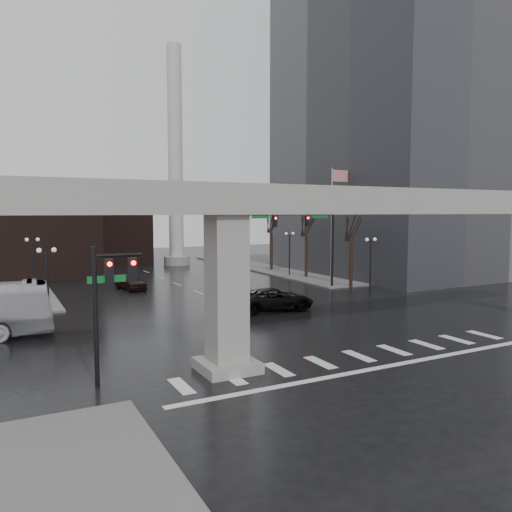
{
  "coord_description": "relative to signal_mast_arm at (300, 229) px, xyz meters",
  "views": [
    {
      "loc": [
        -16.36,
        -20.86,
        7.43
      ],
      "look_at": [
        -1.1,
        8.36,
        4.5
      ],
      "focal_mm": 35.0,
      "sensor_mm": 36.0,
      "label": 1
    }
  ],
  "objects": [
    {
      "name": "ground",
      "position": [
        -8.99,
        -18.8,
        -5.83
      ],
      "size": [
        160.0,
        160.0,
        0.0
      ],
      "primitive_type": "plane",
      "color": "black",
      "rests_on": "ground"
    },
    {
      "name": "sidewalk_ne",
      "position": [
        17.01,
        17.2,
        -5.75
      ],
      "size": [
        28.0,
        36.0,
        0.15
      ],
      "primitive_type": "cube",
      "color": "slate",
      "rests_on": "ground"
    },
    {
      "name": "elevated_guideway",
      "position": [
        -7.73,
        -18.8,
        1.05
      ],
      "size": [
        48.0,
        2.6,
        8.7
      ],
      "color": "gray",
      "rests_on": "ground"
    },
    {
      "name": "office_tower",
      "position": [
        19.01,
        7.2,
        15.17
      ],
      "size": [
        22.0,
        26.0,
        42.0
      ],
      "primitive_type": "cube",
      "color": "slate",
      "rests_on": "ground"
    },
    {
      "name": "building_far_left",
      "position": [
        -22.99,
        23.2,
        -0.83
      ],
      "size": [
        16.0,
        14.0,
        10.0
      ],
      "primitive_type": "cube",
      "color": "black",
      "rests_on": "ground"
    },
    {
      "name": "building_far_mid",
      "position": [
        -10.99,
        33.2,
        -1.83
      ],
      "size": [
        10.0,
        10.0,
        8.0
      ],
      "primitive_type": "cube",
      "color": "black",
      "rests_on": "ground"
    },
    {
      "name": "smokestack",
      "position": [
        -2.99,
        27.2,
        7.52
      ],
      "size": [
        3.6,
        3.6,
        30.0
      ],
      "color": "beige",
      "rests_on": "ground"
    },
    {
      "name": "signal_mast_arm",
      "position": [
        0.0,
        0.0,
        0.0
      ],
      "size": [
        12.12,
        0.43,
        8.0
      ],
      "color": "black",
      "rests_on": "ground"
    },
    {
      "name": "signal_left_pole",
      "position": [
        -21.24,
        -18.3,
        -1.76
      ],
      "size": [
        2.3,
        0.3,
        6.0
      ],
      "color": "black",
      "rests_on": "ground"
    },
    {
      "name": "flagpole_assembly",
      "position": [
        6.3,
        3.2,
        1.7
      ],
      "size": [
        2.06,
        0.12,
        12.0
      ],
      "color": "silver",
      "rests_on": "ground"
    },
    {
      "name": "lamp_right_0",
      "position": [
        4.51,
        -4.8,
        -2.36
      ],
      "size": [
        1.22,
        0.32,
        5.11
      ],
      "color": "black",
      "rests_on": "ground"
    },
    {
      "name": "lamp_right_1",
      "position": [
        4.51,
        9.2,
        -2.36
      ],
      "size": [
        1.22,
        0.32,
        5.11
      ],
      "color": "black",
      "rests_on": "ground"
    },
    {
      "name": "lamp_right_2",
      "position": [
        4.51,
        23.2,
        -2.36
      ],
      "size": [
        1.22,
        0.32,
        5.11
      ],
      "color": "black",
      "rests_on": "ground"
    },
    {
      "name": "lamp_left_0",
      "position": [
        -22.49,
        -4.8,
        -2.36
      ],
      "size": [
        1.22,
        0.32,
        5.11
      ],
      "color": "black",
      "rests_on": "ground"
    },
    {
      "name": "lamp_left_1",
      "position": [
        -22.49,
        9.2,
        -2.36
      ],
      "size": [
        1.22,
        0.32,
        5.11
      ],
      "color": "black",
      "rests_on": "ground"
    },
    {
      "name": "lamp_left_2",
      "position": [
        -22.49,
        23.2,
        -2.36
      ],
      "size": [
        1.22,
        0.32,
        5.11
      ],
      "color": "black",
      "rests_on": "ground"
    },
    {
      "name": "tree_right_0",
      "position": [
        5.54,
        -0.78,
        -3.04
      ],
      "size": [
        1.09,
        1.58,
        7.5
      ],
      "color": "black",
      "rests_on": "ground"
    },
    {
      "name": "tree_right_1",
      "position": [
        5.54,
        7.22,
        -2.98
      ],
      "size": [
        1.09,
        1.61,
        7.67
      ],
      "color": "black",
      "rests_on": "ground"
    },
    {
      "name": "tree_right_2",
      "position": [
        5.54,
        15.22,
        -2.91
      ],
      "size": [
        1.1,
        1.63,
        7.85
      ],
      "color": "black",
      "rests_on": "ground"
    },
    {
      "name": "tree_right_3",
      "position": [
        5.54,
        23.22,
        -2.85
      ],
      "size": [
        1.11,
        1.66,
        8.02
      ],
      "color": "black",
      "rests_on": "ground"
    },
    {
      "name": "tree_right_4",
      "position": [
        5.54,
        31.22,
        -2.79
      ],
      "size": [
        1.12,
        1.69,
        8.19
      ],
      "color": "black",
      "rests_on": "ground"
    },
    {
      "name": "pickup_truck",
      "position": [
        -6.91,
        -7.33,
        -4.99
      ],
      "size": [
        6.3,
        3.36,
        1.68
      ],
      "primitive_type": "imported",
      "rotation": [
        0.0,
        0.0,
        1.48
      ],
      "color": "black",
      "rests_on": "ground"
    },
    {
      "name": "far_car",
      "position": [
        -14.12,
        7.83,
        -5.07
      ],
      "size": [
        2.53,
        4.69,
        1.52
      ],
      "primitive_type": "imported",
      "rotation": [
        0.0,
        0.0,
        0.17
      ],
      "color": "black",
      "rests_on": "ground"
    }
  ]
}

